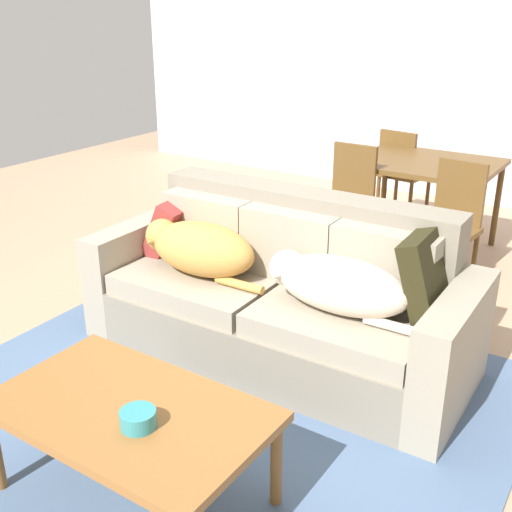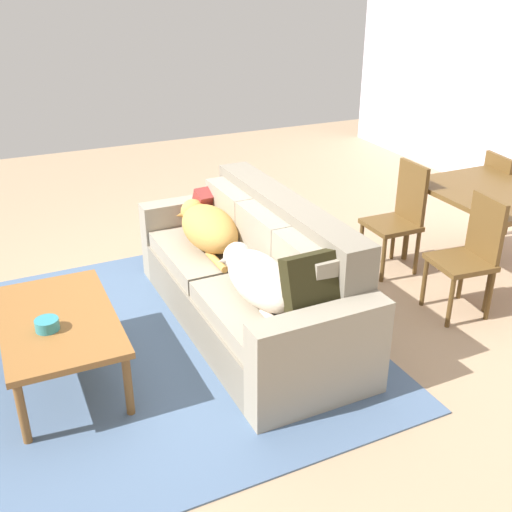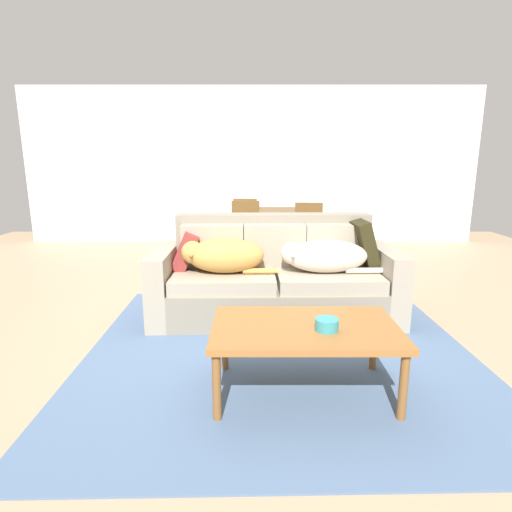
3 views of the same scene
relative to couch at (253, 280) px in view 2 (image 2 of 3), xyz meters
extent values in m
plane|color=tan|center=(-0.27, -0.25, -0.36)|extent=(10.00, 10.00, 0.00)
cube|color=slate|center=(0.00, -0.80, -0.35)|extent=(2.98, 2.89, 0.01)
cube|color=gray|center=(0.00, -0.07, -0.19)|extent=(1.90, 0.93, 0.34)
cube|color=gray|center=(-0.47, -0.08, 0.04)|extent=(0.93, 0.87, 0.12)
cube|color=gray|center=(0.47, -0.06, 0.04)|extent=(0.93, 0.87, 0.12)
cube|color=gray|center=(-0.01, 0.26, 0.34)|extent=(1.88, 0.28, 0.48)
cube|color=gray|center=(-0.58, 0.06, 0.30)|extent=(0.58, 0.17, 0.40)
cube|color=gray|center=(0.00, 0.07, 0.30)|extent=(0.58, 0.17, 0.40)
cube|color=gray|center=(0.58, 0.08, 0.30)|extent=(0.58, 0.17, 0.40)
cube|color=gray|center=(-1.03, -0.09, -0.03)|extent=(0.20, 0.89, 0.65)
cube|color=gray|center=(1.03, -0.04, -0.03)|extent=(0.20, 0.89, 0.65)
ellipsoid|color=#C68F44|center=(-0.45, -0.16, 0.26)|extent=(0.69, 0.38, 0.31)
sphere|color=#C68F44|center=(-0.74, -0.19, 0.29)|extent=(0.20, 0.20, 0.20)
cone|color=olive|center=(-0.74, -0.28, 0.28)|extent=(0.09, 0.11, 0.09)
cylinder|color=#C68F44|center=(-0.14, -0.23, 0.13)|extent=(0.31, 0.06, 0.05)
ellipsoid|color=beige|center=(0.45, -0.15, 0.25)|extent=(0.74, 0.34, 0.29)
sphere|color=beige|center=(0.14, -0.18, 0.28)|extent=(0.20, 0.20, 0.20)
cone|color=#A89B8C|center=(0.14, -0.27, 0.27)|extent=(0.09, 0.11, 0.09)
cylinder|color=beige|center=(0.79, -0.21, 0.13)|extent=(0.33, 0.06, 0.05)
cube|color=maroon|center=(-0.84, 0.03, 0.26)|extent=(0.31, 0.39, 0.38)
cube|color=black|center=(0.84, 0.06, 0.31)|extent=(0.26, 0.48, 0.48)
cube|color=#945F2E|center=(0.12, -1.38, 0.08)|extent=(1.14, 0.68, 0.04)
cylinder|color=brown|center=(-0.40, -1.67, -0.15)|extent=(0.05, 0.05, 0.42)
cylinder|color=brown|center=(0.64, -1.67, -0.15)|extent=(0.05, 0.05, 0.42)
cylinder|color=brown|center=(-0.40, -1.09, -0.15)|extent=(0.05, 0.05, 0.42)
cylinder|color=brown|center=(0.64, -1.09, -0.15)|extent=(0.05, 0.05, 0.42)
cylinder|color=teal|center=(0.24, -1.45, 0.13)|extent=(0.14, 0.14, 0.07)
cube|color=brown|center=(0.08, 2.11, 0.38)|extent=(1.12, 0.94, 0.04)
cylinder|color=#523A1B|center=(-0.43, 1.69, 0.00)|extent=(0.05, 0.05, 0.71)
cylinder|color=#523A1B|center=(0.59, 1.69, 0.00)|extent=(0.05, 0.05, 0.71)
cylinder|color=#523A1B|center=(-0.43, 2.53, 0.00)|extent=(0.05, 0.05, 0.71)
cube|color=brown|center=(-0.31, 1.42, 0.06)|extent=(0.40, 0.40, 0.04)
cube|color=brown|center=(-0.31, 1.60, 0.33)|extent=(0.36, 0.04, 0.50)
cylinder|color=brown|center=(-0.49, 1.25, -0.16)|extent=(0.04, 0.04, 0.40)
cylinder|color=brown|center=(-0.15, 1.25, -0.16)|extent=(0.04, 0.04, 0.40)
cylinder|color=brown|center=(-0.48, 1.59, -0.16)|extent=(0.04, 0.04, 0.40)
cylinder|color=brown|center=(-0.14, 1.59, -0.16)|extent=(0.04, 0.04, 0.40)
cube|color=brown|center=(0.50, 1.46, 0.06)|extent=(0.44, 0.44, 0.04)
cube|color=brown|center=(0.51, 1.64, 0.32)|extent=(0.36, 0.07, 0.47)
cylinder|color=brown|center=(0.31, 1.31, -0.16)|extent=(0.04, 0.04, 0.40)
cylinder|color=brown|center=(0.65, 1.27, -0.16)|extent=(0.04, 0.04, 0.40)
cylinder|color=brown|center=(0.34, 1.64, -0.16)|extent=(0.04, 0.04, 0.40)
cylinder|color=brown|center=(0.68, 1.61, -0.16)|extent=(0.04, 0.04, 0.40)
cube|color=brown|center=(-0.32, 2.74, 0.10)|extent=(0.45, 0.45, 0.04)
cube|color=brown|center=(-0.34, 2.57, 0.32)|extent=(0.36, 0.08, 0.40)
cylinder|color=brown|center=(-0.47, 2.94, -0.14)|extent=(0.04, 0.04, 0.44)
cylinder|color=brown|center=(-0.18, 2.55, -0.14)|extent=(0.04, 0.04, 0.44)
cylinder|color=brown|center=(-0.51, 2.60, -0.14)|extent=(0.04, 0.04, 0.44)
camera|label=1|loc=(1.73, -2.88, 1.62)|focal=44.53mm
camera|label=2|loc=(3.59, -1.62, 2.07)|focal=43.23mm
camera|label=3|loc=(-0.18, -3.74, 1.08)|focal=28.88mm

